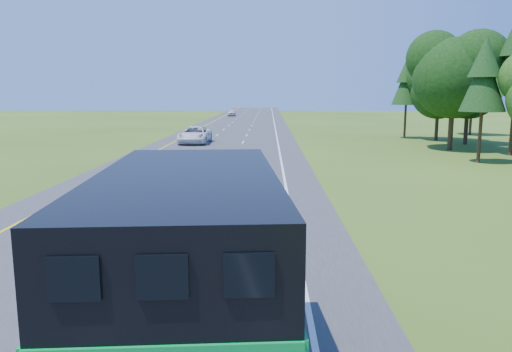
% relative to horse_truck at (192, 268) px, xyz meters
% --- Properties ---
extents(road, '(15.00, 260.00, 0.04)m').
position_rel_horse_truck_xyz_m(road, '(-3.19, 37.93, -2.12)').
color(road, '#38383A').
rests_on(road, ground).
extents(lane_markings, '(11.15, 260.00, 0.01)m').
position_rel_horse_truck_xyz_m(lane_markings, '(-3.19, 37.93, -2.09)').
color(lane_markings, yellow).
rests_on(lane_markings, road).
extents(horse_truck, '(3.48, 9.05, 3.92)m').
position_rel_horse_truck_xyz_m(horse_truck, '(0.00, 0.00, 0.00)').
color(horse_truck, black).
rests_on(horse_truck, road).
extents(white_suv, '(3.00, 6.30, 1.73)m').
position_rel_horse_truck_xyz_m(white_suv, '(-6.26, 42.76, -1.23)').
color(white_suv, white).
rests_on(white_suv, road).
extents(far_car, '(1.94, 4.44, 1.49)m').
position_rel_horse_truck_xyz_m(far_car, '(-6.95, 103.46, -1.35)').
color(far_car, silver).
rests_on(far_car, road).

